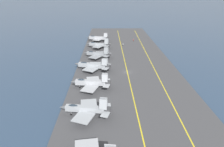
{
  "coord_description": "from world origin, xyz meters",
  "views": [
    {
      "loc": [
        -83.81,
        8.77,
        35.94
      ],
      "look_at": [
        -7.34,
        7.15,
        2.9
      ],
      "focal_mm": 32.0,
      "sensor_mm": 36.0,
      "label": 1
    }
  ],
  "objects_px": {
    "parked_jet_seventh": "(98,38)",
    "parked_jet_third": "(91,82)",
    "parked_jet_second": "(86,109)",
    "crew_white_vest": "(123,45)",
    "parked_jet_fourth": "(93,65)",
    "parked_jet_sixth": "(99,44)",
    "parked_jet_fifth": "(97,54)",
    "crew_red_vest": "(133,40)"
  },
  "relations": [
    {
      "from": "parked_jet_second",
      "to": "parked_jet_third",
      "type": "distance_m",
      "value": 17.93
    },
    {
      "from": "parked_jet_fourth",
      "to": "crew_white_vest",
      "type": "xyz_separation_m",
      "value": [
        41.92,
        -17.1,
        -1.49
      ]
    },
    {
      "from": "parked_jet_third",
      "to": "parked_jet_fourth",
      "type": "height_order",
      "value": "parked_jet_third"
    },
    {
      "from": "parked_jet_third",
      "to": "crew_white_vest",
      "type": "xyz_separation_m",
      "value": [
        60.11,
        -16.38,
        -1.54
      ]
    },
    {
      "from": "parked_jet_third",
      "to": "parked_jet_second",
      "type": "bearing_deg",
      "value": 179.52
    },
    {
      "from": "parked_jet_third",
      "to": "crew_white_vest",
      "type": "relative_size",
      "value": 8.65
    },
    {
      "from": "parked_jet_third",
      "to": "parked_jet_fifth",
      "type": "relative_size",
      "value": 1.0
    },
    {
      "from": "parked_jet_second",
      "to": "parked_jet_sixth",
      "type": "relative_size",
      "value": 1.01
    },
    {
      "from": "parked_jet_seventh",
      "to": "parked_jet_third",
      "type": "bearing_deg",
      "value": -179.57
    },
    {
      "from": "parked_jet_sixth",
      "to": "parked_jet_fifth",
      "type": "bearing_deg",
      "value": -179.74
    },
    {
      "from": "parked_jet_sixth",
      "to": "crew_red_vest",
      "type": "distance_m",
      "value": 29.36
    },
    {
      "from": "parked_jet_fourth",
      "to": "parked_jet_sixth",
      "type": "distance_m",
      "value": 36.5
    },
    {
      "from": "parked_jet_sixth",
      "to": "crew_red_vest",
      "type": "relative_size",
      "value": 8.51
    },
    {
      "from": "parked_jet_second",
      "to": "crew_white_vest",
      "type": "bearing_deg",
      "value": -11.96
    },
    {
      "from": "parked_jet_third",
      "to": "crew_red_vest",
      "type": "bearing_deg",
      "value": -19.08
    },
    {
      "from": "crew_red_vest",
      "to": "parked_jet_sixth",
      "type": "bearing_deg",
      "value": 124.85
    },
    {
      "from": "parked_jet_second",
      "to": "parked_jet_fourth",
      "type": "bearing_deg",
      "value": 0.89
    },
    {
      "from": "parked_jet_sixth",
      "to": "parked_jet_third",
      "type": "bearing_deg",
      "value": 179.33
    },
    {
      "from": "parked_jet_third",
      "to": "parked_jet_seventh",
      "type": "relative_size",
      "value": 0.95
    },
    {
      "from": "parked_jet_fourth",
      "to": "parked_jet_sixth",
      "type": "height_order",
      "value": "parked_jet_sixth"
    },
    {
      "from": "parked_jet_fifth",
      "to": "parked_jet_seventh",
      "type": "distance_m",
      "value": 36.49
    },
    {
      "from": "parked_jet_fourth",
      "to": "crew_white_vest",
      "type": "height_order",
      "value": "parked_jet_fourth"
    },
    {
      "from": "parked_jet_second",
      "to": "parked_jet_fourth",
      "type": "xyz_separation_m",
      "value": [
        36.12,
        0.56,
        -0.14
      ]
    },
    {
      "from": "parked_jet_second",
      "to": "parked_jet_fifth",
      "type": "height_order",
      "value": "parked_jet_fifth"
    },
    {
      "from": "parked_jet_second",
      "to": "parked_jet_fourth",
      "type": "relative_size",
      "value": 0.9
    },
    {
      "from": "parked_jet_seventh",
      "to": "parked_jet_fifth",
      "type": "bearing_deg",
      "value": -178.02
    },
    {
      "from": "parked_jet_fourth",
      "to": "parked_jet_fifth",
      "type": "bearing_deg",
      "value": -4.6
    },
    {
      "from": "parked_jet_second",
      "to": "parked_jet_fifth",
      "type": "distance_m",
      "value": 53.93
    },
    {
      "from": "parked_jet_third",
      "to": "parked_jet_fifth",
      "type": "distance_m",
      "value": 36.0
    },
    {
      "from": "parked_jet_fourth",
      "to": "parked_jet_seventh",
      "type": "height_order",
      "value": "parked_jet_fourth"
    },
    {
      "from": "parked_jet_fifth",
      "to": "crew_red_vest",
      "type": "relative_size",
      "value": 8.54
    },
    {
      "from": "parked_jet_fourth",
      "to": "crew_red_vest",
      "type": "distance_m",
      "value": 59.0
    },
    {
      "from": "parked_jet_second",
      "to": "crew_white_vest",
      "type": "height_order",
      "value": "parked_jet_second"
    },
    {
      "from": "parked_jet_third",
      "to": "crew_red_vest",
      "type": "distance_m",
      "value": 75.58
    },
    {
      "from": "parked_jet_fifth",
      "to": "crew_red_vest",
      "type": "height_order",
      "value": "parked_jet_fifth"
    },
    {
      "from": "parked_jet_second",
      "to": "crew_white_vest",
      "type": "relative_size",
      "value": 8.77
    },
    {
      "from": "parked_jet_fifth",
      "to": "parked_jet_sixth",
      "type": "distance_m",
      "value": 18.67
    },
    {
      "from": "crew_red_vest",
      "to": "crew_white_vest",
      "type": "height_order",
      "value": "crew_red_vest"
    },
    {
      "from": "crew_white_vest",
      "to": "parked_jet_seventh",
      "type": "bearing_deg",
      "value": 53.88
    },
    {
      "from": "parked_jet_sixth",
      "to": "parked_jet_seventh",
      "type": "distance_m",
      "value": 17.84
    },
    {
      "from": "crew_white_vest",
      "to": "crew_red_vest",
      "type": "bearing_deg",
      "value": -36.32
    },
    {
      "from": "parked_jet_fifth",
      "to": "parked_jet_seventh",
      "type": "bearing_deg",
      "value": 1.98
    }
  ]
}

